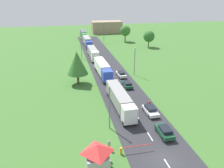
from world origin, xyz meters
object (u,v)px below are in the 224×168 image
at_px(car_second, 150,110).
at_px(lamppost_lead, 109,105).
at_px(car_lead, 165,131).
at_px(tree_maple, 149,36).
at_px(car_third, 127,84).
at_px(tree_birch, 77,63).
at_px(car_fourth, 121,74).
at_px(truck_third, 93,53).
at_px(truck_second, 103,68).
at_px(lamppost_fourth, 104,31).
at_px(guard_booth, 97,158).
at_px(motorcycle_courier, 149,103).
at_px(person_second, 109,145).
at_px(lamppost_third, 81,47).
at_px(lamppost_second, 135,60).
at_px(truck_fourth, 87,41).
at_px(distant_building, 107,27).
at_px(tree_oak, 125,31).
at_px(barrier_gate, 126,149).
at_px(person_lead, 107,155).
at_px(truck_fifth, 84,34).
at_px(truck_lead, 120,99).

height_order(car_second, lamppost_lead, lamppost_lead).
height_order(car_lead, tree_maple, tree_maple).
distance_m(car_third, tree_birch, 13.31).
bearing_deg(car_fourth, truck_third, 103.99).
bearing_deg(truck_second, lamppost_fourth, 79.18).
bearing_deg(guard_booth, motorcycle_courier, 49.95).
bearing_deg(person_second, lamppost_third, 89.36).
xyz_separation_m(car_third, lamppost_lead, (-7.89, -16.60, 3.65)).
xyz_separation_m(guard_booth, lamppost_fourth, (15.27, 78.63, 2.96)).
bearing_deg(motorcycle_courier, lamppost_second, 82.23).
relative_size(truck_second, guard_booth, 3.29).
bearing_deg(guard_booth, truck_fourth, 84.53).
height_order(lamppost_third, distant_building, lamppost_third).
bearing_deg(motorcycle_courier, tree_oak, 79.01).
distance_m(barrier_gate, person_lead, 3.06).
bearing_deg(truck_third, distant_building, 74.02).
bearing_deg(car_lead, lamppost_second, 82.25).
xyz_separation_m(truck_third, person_second, (-4.46, -49.01, -1.18)).
relative_size(car_second, tree_oak, 0.60).
distance_m(motorcycle_courier, barrier_gate, 15.62).
xyz_separation_m(car_second, car_third, (-0.65, 13.51, -0.05)).
bearing_deg(car_lead, tree_maple, 71.45).
relative_size(guard_booth, tree_birch, 0.49).
relative_size(barrier_gate, distant_building, 0.28).
xyz_separation_m(truck_fifth, guard_booth, (-7.18, -90.62, -0.01)).
bearing_deg(truck_third, truck_lead, -89.68).
distance_m(truck_third, lamppost_second, 21.24).
bearing_deg(car_third, lamppost_third, 107.30).
relative_size(barrier_gate, tree_maple, 0.68).
height_order(truck_second, truck_third, truck_second).
height_order(lamppost_lead, lamppost_second, lamppost_lead).
height_order(guard_booth, lamppost_lead, lamppost_lead).
xyz_separation_m(car_fourth, distant_building, (9.96, 71.63, 2.31)).
xyz_separation_m(truck_fifth, car_third, (4.21, -64.72, -1.33)).
bearing_deg(car_fourth, barrier_gate, -103.09).
height_order(truck_lead, person_lead, truck_lead).
relative_size(car_fourth, distant_building, 0.27).
xyz_separation_m(barrier_gate, lamppost_fourth, (10.74, 76.13, 4.38)).
relative_size(person_lead, tree_maple, 0.24).
relative_size(truck_fourth, lamppost_fourth, 1.46).
xyz_separation_m(truck_second, motorcycle_courier, (6.14, -19.49, -1.61)).
bearing_deg(truck_fifth, car_third, -86.28).
xyz_separation_m(truck_fourth, tree_maple, (24.97, -7.03, 2.33)).
relative_size(guard_booth, person_second, 2.34).
relative_size(car_lead, guard_booth, 1.01).
relative_size(car_third, lamppost_third, 0.59).
xyz_separation_m(barrier_gate, tree_maple, (27.38, 63.04, 3.77)).
height_order(barrier_gate, person_lead, person_lead).
xyz_separation_m(car_second, lamppost_fourth, (3.23, 66.23, 4.24)).
bearing_deg(tree_maple, lamppost_second, -117.15).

